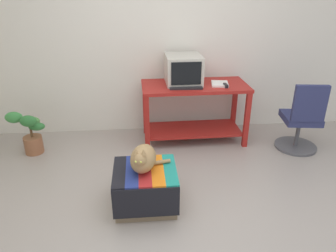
{
  "coord_description": "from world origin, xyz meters",
  "views": [
    {
      "loc": [
        -0.29,
        -2.25,
        1.97
      ],
      "look_at": [
        -0.01,
        0.85,
        0.55
      ],
      "focal_mm": 34.39,
      "sensor_mm": 36.0,
      "label": 1
    }
  ],
  "objects_px": {
    "office_chair": "(302,122)",
    "book": "(220,84)",
    "desk": "(194,103)",
    "potted_plant": "(30,134)",
    "cat": "(143,158)",
    "stapler": "(226,86)",
    "tv_monitor": "(183,70)",
    "ottoman_with_blanket": "(145,187)",
    "keyboard": "(186,87)"
  },
  "relations": [
    {
      "from": "book",
      "to": "keyboard",
      "type": "bearing_deg",
      "value": -158.01
    },
    {
      "from": "tv_monitor",
      "to": "potted_plant",
      "type": "distance_m",
      "value": 2.04
    },
    {
      "from": "book",
      "to": "potted_plant",
      "type": "relative_size",
      "value": 0.43
    },
    {
      "from": "ottoman_with_blanket",
      "to": "stapler",
      "type": "bearing_deg",
      "value": 49.28
    },
    {
      "from": "desk",
      "to": "cat",
      "type": "distance_m",
      "value": 1.51
    },
    {
      "from": "ottoman_with_blanket",
      "to": "office_chair",
      "type": "relative_size",
      "value": 0.65
    },
    {
      "from": "ottoman_with_blanket",
      "to": "potted_plant",
      "type": "xyz_separation_m",
      "value": [
        -1.37,
        1.14,
        0.07
      ]
    },
    {
      "from": "keyboard",
      "to": "office_chair",
      "type": "height_order",
      "value": "office_chair"
    },
    {
      "from": "potted_plant",
      "to": "office_chair",
      "type": "relative_size",
      "value": 0.63
    },
    {
      "from": "book",
      "to": "tv_monitor",
      "type": "bearing_deg",
      "value": 173.81
    },
    {
      "from": "book",
      "to": "cat",
      "type": "bearing_deg",
      "value": -118.06
    },
    {
      "from": "desk",
      "to": "keyboard",
      "type": "xyz_separation_m",
      "value": [
        -0.14,
        -0.14,
        0.26
      ]
    },
    {
      "from": "office_chair",
      "to": "stapler",
      "type": "xyz_separation_m",
      "value": [
        -0.91,
        0.27,
        0.4
      ]
    },
    {
      "from": "office_chair",
      "to": "book",
      "type": "bearing_deg",
      "value": -13.76
    },
    {
      "from": "book",
      "to": "ottoman_with_blanket",
      "type": "bearing_deg",
      "value": -117.77
    },
    {
      "from": "tv_monitor",
      "to": "stapler",
      "type": "xyz_separation_m",
      "value": [
        0.5,
        -0.22,
        -0.15
      ]
    },
    {
      "from": "cat",
      "to": "ottoman_with_blanket",
      "type": "bearing_deg",
      "value": 19.18
    },
    {
      "from": "keyboard",
      "to": "stapler",
      "type": "relative_size",
      "value": 3.64
    },
    {
      "from": "cat",
      "to": "book",
      "type": "bearing_deg",
      "value": 65.78
    },
    {
      "from": "keyboard",
      "to": "office_chair",
      "type": "distance_m",
      "value": 1.49
    },
    {
      "from": "cat",
      "to": "stapler",
      "type": "xyz_separation_m",
      "value": [
        1.04,
        1.2,
        0.28
      ]
    },
    {
      "from": "potted_plant",
      "to": "cat",
      "type": "bearing_deg",
      "value": -40.06
    },
    {
      "from": "desk",
      "to": "book",
      "type": "relative_size",
      "value": 5.56
    },
    {
      "from": "stapler",
      "to": "desk",
      "type": "bearing_deg",
      "value": 155.9
    },
    {
      "from": "tv_monitor",
      "to": "ottoman_with_blanket",
      "type": "relative_size",
      "value": 0.84
    },
    {
      "from": "potted_plant",
      "to": "stapler",
      "type": "height_order",
      "value": "stapler"
    },
    {
      "from": "tv_monitor",
      "to": "stapler",
      "type": "relative_size",
      "value": 4.44
    },
    {
      "from": "tv_monitor",
      "to": "ottoman_with_blanket",
      "type": "xyz_separation_m",
      "value": [
        -0.53,
        -1.42,
        -0.75
      ]
    },
    {
      "from": "tv_monitor",
      "to": "book",
      "type": "relative_size",
      "value": 2.03
    },
    {
      "from": "cat",
      "to": "potted_plant",
      "type": "relative_size",
      "value": 0.72
    },
    {
      "from": "tv_monitor",
      "to": "stapler",
      "type": "bearing_deg",
      "value": -25.23
    },
    {
      "from": "cat",
      "to": "potted_plant",
      "type": "xyz_separation_m",
      "value": [
        -1.36,
        1.14,
        -0.24
      ]
    },
    {
      "from": "keyboard",
      "to": "ottoman_with_blanket",
      "type": "bearing_deg",
      "value": -112.49
    },
    {
      "from": "cat",
      "to": "stapler",
      "type": "bearing_deg",
      "value": 62.2
    },
    {
      "from": "stapler",
      "to": "book",
      "type": "bearing_deg",
      "value": 113.37
    },
    {
      "from": "ottoman_with_blanket",
      "to": "desk",
      "type": "bearing_deg",
      "value": 63.32
    },
    {
      "from": "desk",
      "to": "office_chair",
      "type": "relative_size",
      "value": 1.51
    },
    {
      "from": "stapler",
      "to": "cat",
      "type": "bearing_deg",
      "value": -133.54
    },
    {
      "from": "desk",
      "to": "potted_plant",
      "type": "distance_m",
      "value": 2.07
    },
    {
      "from": "desk",
      "to": "stapler",
      "type": "height_order",
      "value": "stapler"
    },
    {
      "from": "desk",
      "to": "keyboard",
      "type": "relative_size",
      "value": 3.35
    },
    {
      "from": "keyboard",
      "to": "ottoman_with_blanket",
      "type": "xyz_separation_m",
      "value": [
        -0.54,
        -1.2,
        -0.59
      ]
    },
    {
      "from": "desk",
      "to": "cat",
      "type": "xyz_separation_m",
      "value": [
        -0.68,
        -1.34,
        -0.01
      ]
    },
    {
      "from": "ottoman_with_blanket",
      "to": "office_chair",
      "type": "bearing_deg",
      "value": 25.61
    },
    {
      "from": "keyboard",
      "to": "stapler",
      "type": "height_order",
      "value": "stapler"
    },
    {
      "from": "cat",
      "to": "office_chair",
      "type": "bearing_deg",
      "value": 38.7
    },
    {
      "from": "office_chair",
      "to": "keyboard",
      "type": "bearing_deg",
      "value": -3.61
    },
    {
      "from": "ottoman_with_blanket",
      "to": "tv_monitor",
      "type": "bearing_deg",
      "value": 69.42
    },
    {
      "from": "desk",
      "to": "ottoman_with_blanket",
      "type": "bearing_deg",
      "value": -117.57
    },
    {
      "from": "keyboard",
      "to": "ottoman_with_blanket",
      "type": "relative_size",
      "value": 0.69
    }
  ]
}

